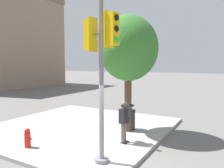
% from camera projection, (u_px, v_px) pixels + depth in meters
% --- Properties ---
extents(sidewalk_corner, '(8.00, 8.00, 0.14)m').
position_uv_depth(sidewalk_corner, '(79.00, 127.00, 10.59)').
color(sidewalk_corner, '#9E9B96').
rests_on(sidewalk_corner, ground_plane).
extents(traffic_signal_pole, '(0.48, 1.16, 5.09)m').
position_uv_depth(traffic_signal_pole, '(101.00, 59.00, 6.40)').
color(traffic_signal_pole, slate).
rests_on(traffic_signal_pole, sidewalk_corner).
extents(person_photographer, '(0.58, 0.54, 1.60)m').
position_uv_depth(person_photographer, '(124.00, 118.00, 8.25)').
color(person_photographer, black).
rests_on(person_photographer, sidewalk_corner).
extents(street_tree, '(2.59, 2.59, 5.10)m').
position_uv_depth(street_tree, '(128.00, 49.00, 9.47)').
color(street_tree, brown).
rests_on(street_tree, sidewalk_corner).
extents(fire_hydrant, '(0.22, 0.28, 0.69)m').
position_uv_depth(fire_hydrant, '(28.00, 138.00, 7.84)').
color(fire_hydrant, red).
rests_on(fire_hydrant, sidewalk_corner).
extents(trash_bin, '(0.63, 0.63, 0.92)m').
position_uv_depth(trash_bin, '(128.00, 120.00, 9.96)').
color(trash_bin, '#2D2D33').
rests_on(trash_bin, sidewalk_corner).
extents(building_right, '(14.79, 10.93, 13.08)m').
position_uv_depth(building_right, '(0.00, 40.00, 30.43)').
color(building_right, gray).
rests_on(building_right, ground_plane).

